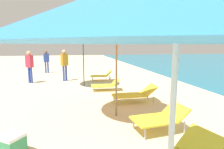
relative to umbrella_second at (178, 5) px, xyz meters
name	(u,v)px	position (x,y,z in m)	size (l,w,h in m)	color
umbrella_second	(178,5)	(0.00, 0.00, 0.00)	(2.54, 2.54, 2.62)	silver
umbrella_third	(117,35)	(0.38, 3.62, -0.03)	(2.30, 2.30, 2.52)	olive
lounger_third_shoreside	(135,94)	(1.32, 4.77, -1.98)	(1.56, 0.64, 0.59)	yellow
lounger_third_inland	(160,117)	(1.17, 2.51, -1.95)	(1.31, 0.81, 0.57)	yellow
umbrella_farthest	(83,36)	(-0.29, 7.78, 0.13)	(2.11, 2.11, 2.66)	#4C4C51
lounger_farthest_shoreside	(102,75)	(0.78, 8.95, -1.97)	(1.25, 0.71, 0.59)	yellow
lounger_farthest_inland	(106,85)	(0.61, 6.63, -2.01)	(1.27, 0.68, 0.54)	yellow
person_walking_near	(29,64)	(-3.01, 9.04, -1.24)	(0.42, 0.39, 1.69)	#334CB2
person_walking_mid	(46,59)	(-2.65, 12.66, -1.30)	(0.42, 0.34, 1.60)	#334CB2
person_walking_far	(64,62)	(-1.25, 9.29, -1.21)	(0.42, 0.39, 1.74)	#334CB2
cooler_box	(11,144)	(-1.93, 2.17, -2.08)	(0.56, 0.54, 0.38)	#338C59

